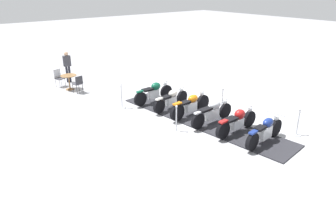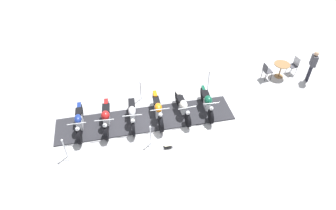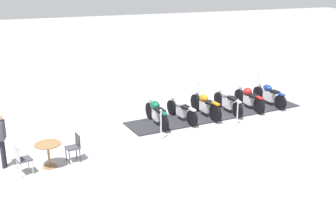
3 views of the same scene
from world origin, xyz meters
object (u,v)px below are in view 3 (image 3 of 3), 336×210
stanchion_right_front (258,89)px  cafe_chair_near_table (74,146)px  motorcycle_chrome (227,101)px  motorcycle_forest (156,112)px  cafe_table (48,149)px  info_placard (183,104)px  cafe_chair_across_table (21,158)px  motorcycle_cream (181,109)px  motorcycle_copper (205,105)px  stanchion_right_mid (199,99)px  stanchion_left_rear (161,130)px  motorcycle_navy (269,94)px  bystander_person (1,136)px  motorcycle_maroon (249,98)px  stanchion_left_mid (237,116)px

stanchion_right_front → cafe_chair_near_table: (4.21, -9.35, 0.20)m
motorcycle_chrome → motorcycle_forest: size_ratio=1.02×
motorcycle_forest → cafe_table: 4.85m
stanchion_right_front → motorcycle_chrome: bearing=-56.6°
motorcycle_chrome → info_placard: motorcycle_chrome is taller
motorcycle_chrome → cafe_chair_across_table: 8.87m
motorcycle_cream → stanchion_right_front: size_ratio=2.04×
motorcycle_copper → cafe_table: 6.96m
stanchion_right_mid → cafe_table: bearing=-60.0°
motorcycle_chrome → stanchion_left_rear: (1.88, -3.67, -0.14)m
motorcycle_navy → motorcycle_cream: 4.44m
motorcycle_cream → motorcycle_forest: size_ratio=0.98×
stanchion_right_front → motorcycle_copper: bearing=-63.5°
cafe_table → cafe_chair_across_table: (0.23, -0.79, -0.04)m
cafe_chair_near_table → bystander_person: 2.18m
stanchion_right_mid → motorcycle_maroon: bearing=56.4°
stanchion_right_front → cafe_chair_across_table: size_ratio=1.10×
stanchion_right_front → bystander_person: (3.86, -11.44, 0.71)m
stanchion_right_mid → stanchion_left_rear: bearing=-42.7°
stanchion_right_mid → motorcycle_copper: bearing=-15.1°
motorcycle_copper → stanchion_left_rear: 3.10m
stanchion_left_rear → cafe_chair_across_table: size_ratio=1.22×
bystander_person → stanchion_right_mid: bearing=35.7°
motorcycle_forest → motorcycle_navy: bearing=-86.2°
motorcycle_maroon → cafe_table: 9.13m
motorcycle_cream → stanchion_left_rear: 2.19m
stanchion_left_mid → bystander_person: bystander_person is taller
motorcycle_maroon → stanchion_left_rear: stanchion_left_rear is taller
motorcycle_copper → motorcycle_forest: (0.23, -2.21, 0.03)m
motorcycle_maroon → cafe_chair_near_table: bearing=106.6°
cafe_table → bystander_person: (-0.48, -1.29, 0.45)m
stanchion_right_front → cafe_chair_near_table: size_ratio=1.17×
motorcycle_maroon → stanchion_left_rear: 5.17m
motorcycle_navy → cafe_chair_across_table: bearing=101.4°
motorcycle_chrome → cafe_table: 8.04m
motorcycle_maroon → motorcycle_cream: bearing=94.4°
info_placard → cafe_chair_across_table: cafe_chair_across_table is taller
bystander_person → stanchion_left_mid: bearing=17.0°
motorcycle_chrome → cafe_table: size_ratio=2.77×
stanchion_left_rear → cafe_chair_near_table: bearing=-78.4°
cafe_table → motorcycle_copper: bearing=111.2°
motorcycle_maroon → cafe_chair_near_table: (2.64, -7.89, 0.03)m
motorcycle_copper → stanchion_right_mid: 1.52m
motorcycle_chrome → motorcycle_copper: size_ratio=0.98×
stanchion_left_rear → cafe_table: stanchion_left_rear is taller
info_placard → bystander_person: bearing=-159.9°
motorcycle_chrome → cafe_chair_near_table: 7.24m
motorcycle_forest → stanchion_left_rear: 1.56m
stanchion_left_rear → cafe_chair_near_table: (0.64, -3.12, 0.15)m
stanchion_right_front → bystander_person: 12.10m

